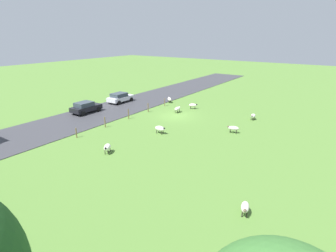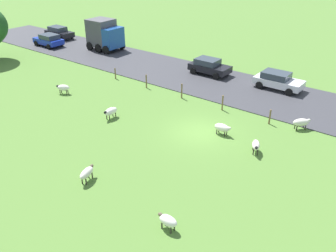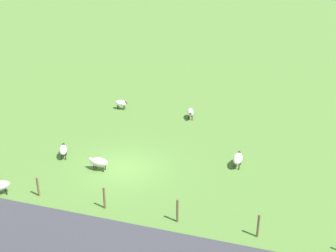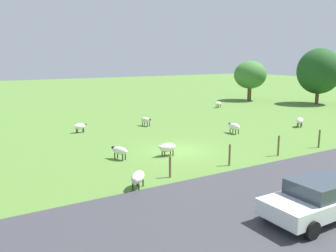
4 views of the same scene
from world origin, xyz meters
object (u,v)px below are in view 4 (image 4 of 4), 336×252
at_px(tree_0, 250,75).
at_px(sheep_6, 218,104).
at_px(sheep_3, 120,151).
at_px(car_0, 316,198).
at_px(sheep_4, 167,147).
at_px(sheep_0, 146,120).
at_px(sheep_2, 138,177).
at_px(sheep_1, 234,127).
at_px(sheep_5, 80,126).
at_px(sheep_7, 300,121).
at_px(tree_2, 319,71).

bearing_deg(tree_0, sheep_6, -67.00).
relative_size(sheep_3, car_0, 0.29).
height_order(sheep_4, car_0, car_0).
height_order(sheep_3, car_0, car_0).
xyz_separation_m(sheep_6, tree_0, (-3.54, 8.34, 3.04)).
xyz_separation_m(sheep_0, tree_0, (-9.31, 21.12, 3.00)).
xyz_separation_m(sheep_2, car_0, (6.32, 4.33, 0.29)).
distance_m(tree_0, car_0, 37.76).
height_order(sheep_0, sheep_2, sheep_2).
bearing_deg(sheep_3, sheep_1, 100.90).
xyz_separation_m(sheep_1, sheep_2, (6.92, -11.94, -0.02)).
bearing_deg(tree_0, sheep_1, -46.48).
height_order(sheep_2, sheep_5, sheep_2).
xyz_separation_m(sheep_4, sheep_6, (-14.99, 16.08, -0.03)).
distance_m(sheep_1, tree_0, 22.97).
relative_size(sheep_2, car_0, 0.29).
height_order(sheep_2, sheep_7, sheep_7).
bearing_deg(tree_0, sheep_0, -66.21).
bearing_deg(sheep_5, car_0, 8.17).
xyz_separation_m(sheep_7, tree_0, (-16.57, 9.81, 2.97)).
bearing_deg(tree_0, tree_2, 33.71).
relative_size(sheep_7, car_0, 0.28).
relative_size(sheep_1, sheep_6, 1.09).
bearing_deg(sheep_1, sheep_3, -79.10).
height_order(sheep_2, sheep_6, sheep_2).
relative_size(sheep_2, sheep_6, 1.05).
height_order(sheep_0, sheep_6, sheep_0).
relative_size(sheep_5, car_0, 0.25).
xyz_separation_m(sheep_2, sheep_5, (-13.56, 1.48, -0.03)).
distance_m(sheep_5, sheep_6, 19.43).
bearing_deg(sheep_3, sheep_0, 143.92).
bearing_deg(sheep_5, sheep_3, -1.98).
height_order(sheep_5, car_0, car_0).
relative_size(sheep_2, sheep_5, 1.15).
bearing_deg(car_0, sheep_1, 150.13).
distance_m(sheep_0, sheep_6, 14.02).
distance_m(sheep_3, sheep_4, 2.96).
distance_m(sheep_4, sheep_6, 21.98).
distance_m(sheep_0, sheep_1, 7.86).
height_order(sheep_2, tree_2, tree_2).
distance_m(sheep_7, tree_0, 19.48).
xyz_separation_m(sheep_0, sheep_4, (9.22, -3.30, -0.01)).
distance_m(sheep_4, sheep_5, 9.82).
height_order(sheep_4, sheep_5, sheep_4).
bearing_deg(tree_2, sheep_2, -65.35).
distance_m(sheep_0, sheep_2, 15.18).
xyz_separation_m(sheep_2, tree_0, (-22.60, 28.45, 2.99)).
bearing_deg(car_0, sheep_4, -178.34).
bearing_deg(sheep_7, tree_0, 149.39).
height_order(tree_0, tree_2, tree_2).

